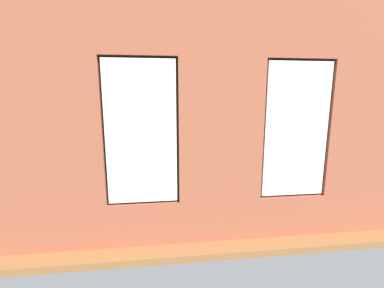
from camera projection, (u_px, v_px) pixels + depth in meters
The scene contains 20 objects.
ground_plane at pixel (195, 182), 6.31m from camera, with size 7.25×6.05×0.10m, color brown.
brick_wall_with_windows at pixel (221, 125), 3.42m from camera, with size 6.65×0.30×3.31m.
white_wall_right at pixel (43, 114), 5.41m from camera, with size 0.10×5.05×3.31m, color silver.
couch_by_window at pixel (166, 201), 4.21m from camera, with size 1.99×0.87×0.80m.
couch_left at pixel (298, 164), 6.47m from camera, with size 0.98×2.02×0.80m.
coffee_table at pixel (178, 161), 6.60m from camera, with size 1.35×0.84×0.42m.
cup_ceramic at pixel (191, 156), 6.77m from camera, with size 0.07×0.07×0.09m, color #B23D38.
table_plant_small at pixel (162, 157), 6.39m from camera, with size 0.14×0.14×0.22m.
remote_gray at pixel (171, 158), 6.67m from camera, with size 0.05×0.17×0.02m, color #59595B.
remote_silver at pixel (182, 160), 6.47m from camera, with size 0.05×0.17×0.02m, color #B2B2B7.
remote_black at pixel (178, 159), 6.59m from camera, with size 0.05×0.17×0.02m, color black.
media_console at pixel (69, 172), 6.04m from camera, with size 0.93×0.42×0.52m, color black.
tv_flatscreen at pixel (67, 147), 5.93m from camera, with size 1.04×0.20×0.68m.
papasan_chair at pixel (159, 148), 7.89m from camera, with size 1.14×1.14×0.71m.
potted_plant_foreground_right at pixel (99, 142), 7.79m from camera, with size 0.60×0.60×0.99m.
potted_plant_near_tv at pixel (80, 164), 5.13m from camera, with size 0.73×0.73×1.09m.
potted_plant_mid_room_small at pixel (209, 157), 7.08m from camera, with size 0.33×0.33×0.54m.
potted_plant_by_left_couch at pixel (261, 151), 7.81m from camera, with size 0.33×0.33×0.57m.
potted_plant_corner_far_left at pixel (369, 160), 4.43m from camera, with size 0.86×0.91×1.37m.
potted_plant_between_couches at pixel (250, 178), 4.37m from camera, with size 0.78×0.78×0.96m.
Camera 1 is at (0.80, 5.98, 2.03)m, focal length 24.00 mm.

